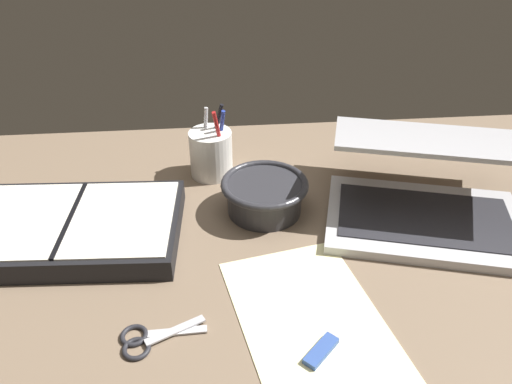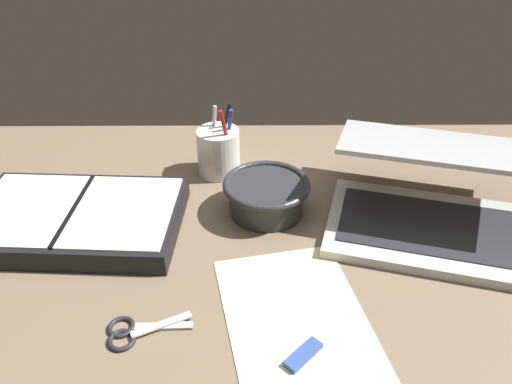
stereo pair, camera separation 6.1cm
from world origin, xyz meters
TOP-DOWN VIEW (x-y plane):
  - desk_top at (0.00, 0.00)cm, footprint 140.00×100.00cm
  - laptop at (29.56, 9.63)cm, footprint 41.47×39.52cm
  - bowl at (0.66, 13.84)cm, footprint 16.16×16.16cm
  - pen_cup at (-8.87, 27.99)cm, footprint 8.73×8.73cm
  - planner at (-33.30, 8.90)cm, footprint 37.92×25.43cm
  - scissors at (-18.97, -15.19)cm, footprint 12.06×6.86cm
  - paper_sheet_front at (4.41, -13.09)cm, footprint 25.50×33.02cm
  - usb_drive at (4.94, -19.27)cm, footprint 6.20×6.25cm

SIDE VIEW (x-z plane):
  - desk_top at x=0.00cm, z-range 0.00..2.00cm
  - paper_sheet_front at x=4.41cm, z-range 2.00..2.16cm
  - scissors at x=-18.97cm, z-range 1.93..2.73cm
  - usb_drive at x=4.94cm, z-range 2.00..3.00cm
  - planner at x=-33.30cm, z-range 1.91..6.31cm
  - bowl at x=0.66cm, z-range 2.36..8.94cm
  - pen_cup at x=-8.87cm, z-range -0.77..14.76cm
  - laptop at x=29.56cm, z-range -0.70..15.07cm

